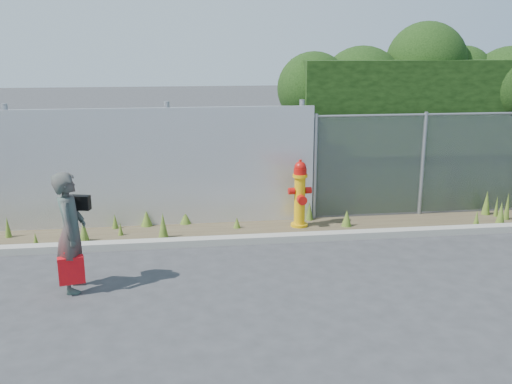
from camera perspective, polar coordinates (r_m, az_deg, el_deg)
name	(u,v)px	position (r m, az deg, el deg)	size (l,w,h in m)	color
ground	(290,284)	(8.21, 3.43, -9.16)	(80.00, 80.00, 0.00)	#323234
curb	(270,238)	(9.84, 1.43, -4.67)	(16.00, 0.22, 0.12)	gray
weed_strip	(252,226)	(10.38, -0.37, -3.40)	(16.00, 1.29, 0.55)	#463A28
corrugated_fence	(83,170)	(10.75, -16.96, 2.14)	(8.50, 0.21, 2.30)	#BBBDC2
chainlink_fence	(473,163)	(12.06, 20.88, 2.76)	(6.50, 0.07, 2.05)	gray
hedge	(459,108)	(12.90, 19.66, 7.90)	(7.72, 2.07, 3.76)	black
fire_hydrant	(300,195)	(10.48, 4.41, -0.29)	(0.43, 0.38, 1.28)	#DFA50B
woman	(71,232)	(8.13, -18.02, -3.83)	(0.61, 0.40, 1.67)	#0F6256
red_tote_bag	(71,270)	(8.11, -17.98, -7.44)	(0.34, 0.13, 0.45)	red
black_shoulder_bag	(80,203)	(8.22, -17.16, -1.02)	(0.27, 0.11, 0.20)	black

